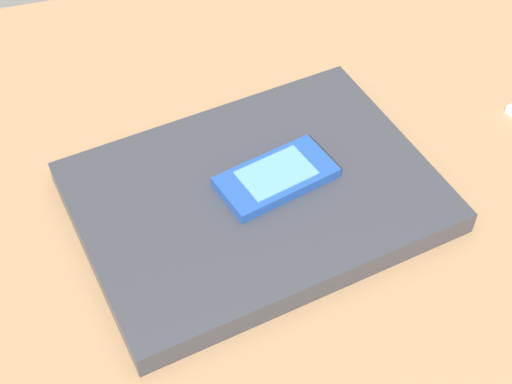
{
  "coord_description": "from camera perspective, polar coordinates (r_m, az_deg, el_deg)",
  "views": [
    {
      "loc": [
        17.33,
        48.51,
        58.79
      ],
      "look_at": [
        3.6,
        2.26,
        5.0
      ],
      "focal_mm": 51.78,
      "sensor_mm": 36.0,
      "label": 1
    }
  ],
  "objects": [
    {
      "name": "cell_phone_on_laptop",
      "position": [
        0.72,
        1.57,
        1.17
      ],
      "size": [
        12.56,
        8.7,
        1.24
      ],
      "color": "#1E479E",
      "rests_on": "laptop_closed"
    },
    {
      "name": "laptop_closed",
      "position": [
        0.73,
        0.0,
        -0.38
      ],
      "size": [
        38.25,
        30.77,
        2.57
      ],
      "primitive_type": "cube",
      "rotation": [
        0.0,
        0.0,
        0.18
      ],
      "color": "#33353D",
      "rests_on": "desk_surface"
    },
    {
      "name": "desk_surface",
      "position": [
        0.77,
        2.09,
        0.03
      ],
      "size": [
        120.0,
        80.0,
        3.0
      ],
      "primitive_type": "cube",
      "color": "#9E7751",
      "rests_on": "ground"
    }
  ]
}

